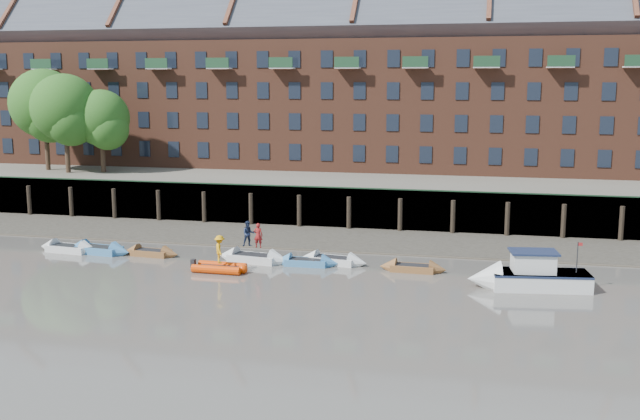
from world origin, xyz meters
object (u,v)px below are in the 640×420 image
(rowboat_2, at_px, (151,253))
(person_rower_b, at_px, (248,234))
(rowboat_4, at_px, (306,262))
(rowboat_5, at_px, (333,260))
(rib_tender, at_px, (221,268))
(motor_launch, at_px, (520,276))
(rowboat_1, at_px, (99,250))
(rowboat_0, at_px, (69,248))
(rowboat_3, at_px, (254,258))
(rowboat_6, at_px, (413,268))
(person_rower_a, at_px, (258,235))
(person_rib_crew, at_px, (220,249))

(rowboat_2, distance_m, person_rower_b, 6.98)
(rowboat_4, relative_size, rowboat_5, 0.89)
(rowboat_4, height_order, rib_tender, rowboat_4)
(motor_launch, bearing_deg, rowboat_1, -13.17)
(rib_tender, bearing_deg, rowboat_0, 168.75)
(rowboat_3, height_order, rowboat_4, rowboat_3)
(rowboat_4, bearing_deg, rowboat_5, 24.93)
(rowboat_1, bearing_deg, rowboat_5, 9.89)
(rowboat_5, height_order, rowboat_6, rowboat_5)
(person_rower_a, xyz_separation_m, person_rib_crew, (-1.54, -2.87, -0.35))
(rowboat_1, xyz_separation_m, rowboat_2, (3.73, 0.13, -0.04))
(rowboat_4, xyz_separation_m, person_rower_a, (-3.21, 0.17, 1.54))
(rib_tender, distance_m, person_rower_a, 3.55)
(rowboat_3, bearing_deg, rowboat_6, 6.59)
(person_rower_b, bearing_deg, person_rower_a, -40.70)
(rowboat_0, xyz_separation_m, rowboat_1, (2.23, 0.05, 0.01))
(person_rower_a, relative_size, person_rower_b, 0.95)
(person_rower_b, bearing_deg, rowboat_2, 152.97)
(person_rower_a, bearing_deg, person_rower_b, -16.47)
(rib_tender, xyz_separation_m, person_rib_crew, (-0.08, -0.00, 1.15))
(motor_launch, xyz_separation_m, person_rower_a, (-16.14, 2.61, 1.05))
(rowboat_4, height_order, rowboat_6, same)
(rowboat_1, xyz_separation_m, rowboat_3, (10.91, -0.02, 0.01))
(rowboat_1, xyz_separation_m, rib_tender, (9.77, -2.85, 0.01))
(person_rower_b, bearing_deg, rowboat_0, 153.60)
(rowboat_2, xyz_separation_m, rowboat_4, (10.71, -0.28, 0.01))
(rowboat_3, bearing_deg, person_rower_a, 14.49)
(rowboat_5, height_order, person_rower_a, person_rower_a)
(rowboat_1, bearing_deg, rowboat_0, -171.04)
(rowboat_5, xyz_separation_m, rib_tender, (-6.24, -3.47, 0.02))
(rib_tender, bearing_deg, rowboat_6, 15.13)
(rowboat_0, distance_m, rowboat_3, 13.14)
(rowboat_6, relative_size, person_rib_crew, 2.40)
(rowboat_1, bearing_deg, rowboat_2, 9.73)
(rowboat_4, bearing_deg, rowboat_0, 178.44)
(person_rower_b, xyz_separation_m, person_rib_crew, (-0.83, -3.03, -0.39))
(rowboat_1, relative_size, rowboat_2, 1.21)
(rib_tender, relative_size, person_rower_a, 2.14)
(rowboat_2, relative_size, person_rower_a, 2.55)
(rowboat_6, distance_m, person_rower_b, 10.73)
(rowboat_3, distance_m, motor_launch, 16.66)
(rib_tender, height_order, person_rib_crew, person_rib_crew)
(rowboat_1, distance_m, rowboat_3, 10.91)
(rowboat_6, height_order, rib_tender, rowboat_6)
(rowboat_0, xyz_separation_m, person_rib_crew, (11.92, -2.80, 1.17))
(rib_tender, xyz_separation_m, person_rower_a, (1.46, 2.86, 1.50))
(person_rower_a, bearing_deg, rowboat_1, -3.13)
(rowboat_4, bearing_deg, rowboat_6, -1.40)
(rowboat_2, xyz_separation_m, rowboat_3, (7.19, -0.15, 0.05))
(rowboat_3, relative_size, person_rib_crew, 2.95)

